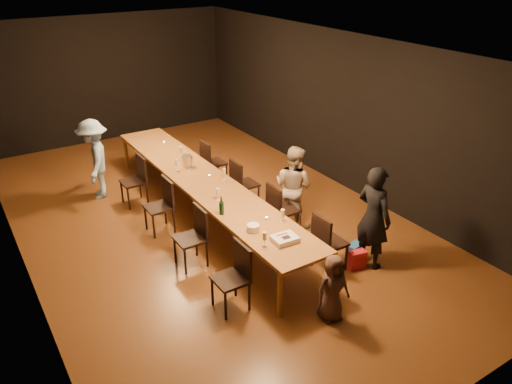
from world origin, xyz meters
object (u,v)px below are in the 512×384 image
chair_right_2 (245,183)px  woman_birthday (374,217)px  chair_right_0 (330,242)px  chair_left_0 (230,279)px  table (203,182)px  ice_bucket (188,161)px  chair_left_2 (158,207)px  plate_stack (253,228)px  chair_left_1 (190,238)px  chair_right_1 (283,209)px  child (333,288)px  birthday_cake (285,239)px  chair_left_3 (133,181)px  woman_tan (293,186)px  champagne_bottle (221,205)px  man_blue (95,159)px  chair_right_3 (214,162)px

chair_right_2 → woman_birthday: woman_birthday is taller
chair_right_0 → chair_left_0: size_ratio=1.00×
woman_birthday → table: bearing=22.9°
ice_bucket → chair_left_2: bearing=-142.5°
plate_stack → woman_birthday: bearing=-22.7°
ice_bucket → woman_birthday: bearing=-66.9°
chair_right_2 → chair_left_0: 2.94m
table → plate_stack: (-0.20, -1.94, 0.10)m
chair_left_1 → plate_stack: bearing=-138.7°
chair_right_1 → child: child is taller
chair_right_1 → chair_left_0: bearing=-54.8°
chair_left_2 → birthday_cake: (0.86, -2.40, 0.32)m
chair_left_3 → woman_tan: woman_tan is taller
child → ice_bucket: (-0.10, 3.96, 0.38)m
child → birthday_cake: child is taller
birthday_cake → champagne_bottle: 1.20m
chair_left_1 → chair_left_2: bearing=0.0°
chair_left_3 → chair_left_1: bearing=-180.0°
child → table: bearing=100.0°
chair_left_0 → ice_bucket: size_ratio=4.50×
chair_right_0 → birthday_cake: size_ratio=2.66×
chair_left_1 → man_blue: man_blue is taller
chair_left_2 → woman_birthday: size_ratio=0.58×
chair_right_0 → birthday_cake: (-0.84, -0.00, 0.32)m
man_blue → birthday_cake: (1.33, -4.29, 0.02)m
chair_right_2 → chair_left_2: 1.70m
birthday_cake → chair_left_1: bearing=128.9°
plate_stack → chair_right_3: bearing=71.5°
chair_left_0 → chair_left_3: same height
chair_left_3 → ice_bucket: (0.89, -0.52, 0.39)m
chair_left_3 → ice_bucket: ice_bucket is taller
chair_left_2 → plate_stack: chair_left_2 is taller
chair_right_1 → chair_left_0: (-1.70, -1.20, 0.00)m
chair_right_3 → ice_bucket: bearing=-57.4°
chair_left_1 → woman_tan: 2.06m
birthday_cake → woman_birthday: bearing=-5.7°
champagne_bottle → ice_bucket: bearing=79.2°
chair_right_1 → chair_right_3: same height
woman_birthday → chair_left_2: bearing=35.2°
woman_tan → chair_right_1: bearing=98.7°
woman_tan → ice_bucket: woman_tan is taller
child → plate_stack: (-0.34, 1.34, 0.33)m
chair_right_2 → child: size_ratio=0.99×
chair_right_2 → man_blue: (-2.17, 1.89, 0.31)m
chair_right_0 → chair_left_0: bearing=-90.0°
chair_left_2 → woman_tan: 2.29m
chair_right_0 → man_blue: 4.81m
champagne_bottle → chair_left_2: bearing=112.3°
chair_right_1 → birthday_cake: size_ratio=2.66×
man_blue → birthday_cake: bearing=36.6°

